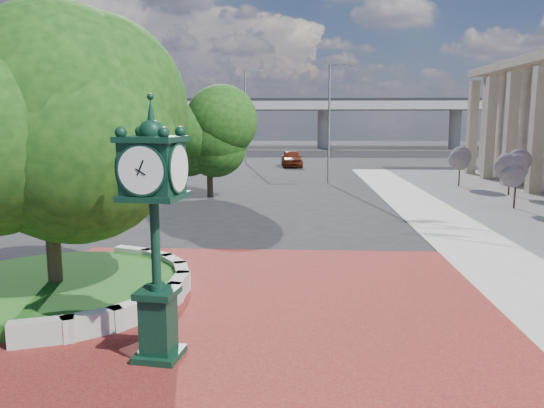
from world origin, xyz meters
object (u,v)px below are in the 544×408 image
at_px(street_lamp_near, 332,115).
at_px(parked_car, 292,158).
at_px(post_clock, 155,221).
at_px(street_lamp_far, 247,109).

bearing_deg(street_lamp_near, parked_car, 102.17).
bearing_deg(parked_car, post_clock, -97.13).
bearing_deg(parked_car, street_lamp_near, -82.28).
xyz_separation_m(street_lamp_near, street_lamp_far, (-7.51, 17.22, 0.71)).
xyz_separation_m(parked_car, street_lamp_far, (-4.58, 3.60, 4.73)).
distance_m(post_clock, street_lamp_far, 45.31).
bearing_deg(parked_car, street_lamp_far, 137.38).
bearing_deg(street_lamp_far, post_clock, -86.67).
xyz_separation_m(post_clock, street_lamp_far, (-2.63, 45.14, 2.86)).
height_order(post_clock, street_lamp_near, street_lamp_near).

